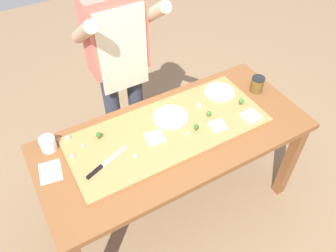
{
  "coord_description": "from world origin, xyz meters",
  "views": [
    {
      "loc": [
        -0.73,
        -1.19,
        2.31
      ],
      "look_at": [
        -0.03,
        0.03,
        0.86
      ],
      "focal_mm": 35.43,
      "sensor_mm": 36.0,
      "label": 1
    }
  ],
  "objects": [
    {
      "name": "cheese_crumble_d",
      "position": [
        0.26,
        0.12,
        0.83
      ],
      "size": [
        0.02,
        0.02,
        0.02
      ],
      "primitive_type": "cube",
      "rotation": [
        0.0,
        0.0,
        1.5
      ],
      "color": "white",
      "rests_on": "cutting_board"
    },
    {
      "name": "cheese_crumble_b",
      "position": [
        -0.59,
        0.27,
        0.83
      ],
      "size": [
        0.03,
        0.03,
        0.02
      ],
      "primitive_type": "cube",
      "rotation": [
        0.0,
        0.0,
        0.53
      ],
      "color": "white",
      "rests_on": "cutting_board"
    },
    {
      "name": "pizza_slice_near_left",
      "position": [
        0.5,
        -0.13,
        0.82
      ],
      "size": [
        0.12,
        0.12,
        0.01
      ],
      "primitive_type": "cube",
      "rotation": [
        0.0,
        0.0,
        0.09
      ],
      "color": "silver",
      "rests_on": "cutting_board"
    },
    {
      "name": "cheese_crumble_f",
      "position": [
        -0.3,
        -0.06,
        0.83
      ],
      "size": [
        0.03,
        0.03,
        0.02
      ],
      "primitive_type": "cube",
      "rotation": [
        0.0,
        0.0,
        0.53
      ],
      "color": "silver",
      "rests_on": "cutting_board"
    },
    {
      "name": "prep_table",
      "position": [
        0.0,
        0.0,
        0.69
      ],
      "size": [
        1.72,
        0.77,
        0.79
      ],
      "color": "brown",
      "rests_on": "ground"
    },
    {
      "name": "sauce_jar",
      "position": [
        0.72,
        0.08,
        0.85
      ],
      "size": [
        0.09,
        0.09,
        0.11
      ],
      "color": "brown",
      "rests_on": "prep_table"
    },
    {
      "name": "cheese_crumble_a",
      "position": [
        0.06,
        -0.05,
        0.82
      ],
      "size": [
        0.02,
        0.02,
        0.01
      ],
      "primitive_type": "cube",
      "rotation": [
        0.0,
        0.0,
        0.29
      ],
      "color": "white",
      "rests_on": "cutting_board"
    },
    {
      "name": "broccoli_floret_front_right",
      "position": [
        0.26,
        0.01,
        0.84
      ],
      "size": [
        0.03,
        0.03,
        0.04
      ],
      "color": "#3F7220",
      "rests_on": "cutting_board"
    },
    {
      "name": "pizza_slice_center",
      "position": [
        -0.13,
        0.01,
        0.82
      ],
      "size": [
        0.12,
        0.12,
        0.01
      ],
      "primitive_type": "cube",
      "rotation": [
        0.0,
        0.0,
        -0.11
      ],
      "color": "silver",
      "rests_on": "cutting_board"
    },
    {
      "name": "broccoli_floret_center_left",
      "position": [
        0.12,
        -0.05,
        0.84
      ],
      "size": [
        0.03,
        0.03,
        0.05
      ],
      "color": "#366618",
      "rests_on": "cutting_board"
    },
    {
      "name": "chefs_knife",
      "position": [
        -0.49,
        -0.03,
        0.82
      ],
      "size": [
        0.29,
        0.13,
        0.02
      ],
      "color": "#B7BABF",
      "rests_on": "cutting_board"
    },
    {
      "name": "flour_cup",
      "position": [
        -0.71,
        0.27,
        0.83
      ],
      "size": [
        0.09,
        0.09,
        0.08
      ],
      "color": "white",
      "rests_on": "prep_table"
    },
    {
      "name": "broccoli_floret_front_mid",
      "position": [
        -0.42,
        0.19,
        0.84
      ],
      "size": [
        0.03,
        0.03,
        0.05
      ],
      "color": "#366618",
      "rests_on": "cutting_board"
    },
    {
      "name": "cutting_board",
      "position": [
        -0.02,
        0.04,
        0.81
      ],
      "size": [
        1.26,
        0.52,
        0.02
      ],
      "primitive_type": "cube",
      "color": "#B27F47",
      "rests_on": "prep_table"
    },
    {
      "name": "pizza_slice_far_right",
      "position": [
        0.26,
        -0.09,
        0.82
      ],
      "size": [
        0.11,
        0.11,
        0.01
      ],
      "primitive_type": "cube",
      "rotation": [
        0.0,
        0.0,
        -0.12
      ],
      "color": "silver",
      "rests_on": "cutting_board"
    },
    {
      "name": "recipe_note",
      "position": [
        -0.75,
        0.1,
        0.8
      ],
      "size": [
        0.14,
        0.17,
        0.0
      ],
      "primitive_type": "cube",
      "rotation": [
        0.0,
        0.0,
        -0.16
      ],
      "color": "white",
      "rests_on": "prep_table"
    },
    {
      "name": "broccoli_floret_front_left",
      "position": [
        0.51,
        0.0,
        0.85
      ],
      "size": [
        0.04,
        0.04,
        0.05
      ],
      "color": "#3F7220",
      "rests_on": "cutting_board"
    },
    {
      "name": "pizza_whole_white_garlic",
      "position": [
        0.04,
        0.12,
        0.82
      ],
      "size": [
        0.23,
        0.23,
        0.02
      ],
      "color": "beige",
      "rests_on": "cutting_board"
    },
    {
      "name": "cheese_crumble_e",
      "position": [
        -0.61,
        0.12,
        0.83
      ],
      "size": [
        0.02,
        0.02,
        0.02
      ],
      "primitive_type": "cube",
      "rotation": [
        0.0,
        0.0,
        0.64
      ],
      "color": "silver",
      "rests_on": "cutting_board"
    },
    {
      "name": "ground_plane",
      "position": [
        0.0,
        0.0,
        0.0
      ],
      "size": [
        8.0,
        8.0,
        0.0
      ],
      "primitive_type": "plane",
      "color": "#896B4C"
    },
    {
      "name": "cook_center",
      "position": [
        -0.06,
        0.67,
        1.0
      ],
      "size": [
        0.54,
        0.39,
        1.67
      ],
      "color": "#333847",
      "rests_on": "ground"
    },
    {
      "name": "cheese_crumble_c",
      "position": [
        -0.53,
        0.17,
        0.82
      ],
      "size": [
        0.02,
        0.02,
        0.02
      ],
      "primitive_type": "cube",
      "rotation": [
        0.0,
        0.0,
        0.69
      ],
      "color": "silver",
      "rests_on": "cutting_board"
    },
    {
      "name": "pizza_whole_cheese_artichoke",
      "position": [
        0.46,
        0.17,
        0.82
      ],
      "size": [
        0.21,
        0.21,
        0.02
      ],
      "color": "beige",
      "rests_on": "cutting_board"
    }
  ]
}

